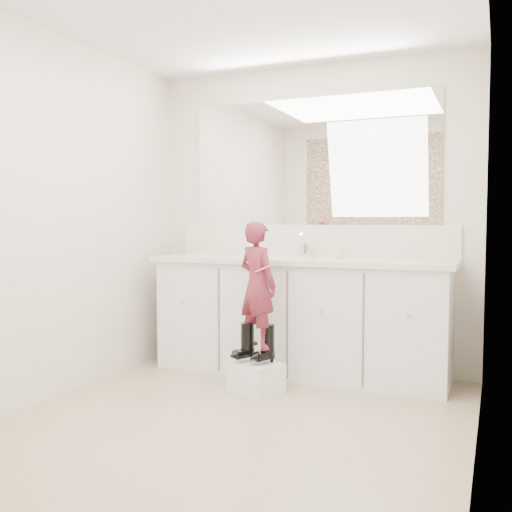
% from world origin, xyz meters
% --- Properties ---
extents(floor, '(3.00, 3.00, 0.00)m').
position_xyz_m(floor, '(0.00, 0.00, 0.00)').
color(floor, '#7F6B53').
rests_on(floor, ground).
extents(wall_back, '(2.60, 0.00, 2.60)m').
position_xyz_m(wall_back, '(0.00, 1.50, 1.20)').
color(wall_back, beige).
rests_on(wall_back, floor).
extents(wall_front, '(2.60, 0.00, 2.60)m').
position_xyz_m(wall_front, '(0.00, -1.50, 1.20)').
color(wall_front, beige).
rests_on(wall_front, floor).
extents(wall_left, '(0.00, 3.00, 3.00)m').
position_xyz_m(wall_left, '(-1.30, 0.00, 1.20)').
color(wall_left, beige).
rests_on(wall_left, floor).
extents(wall_right, '(0.00, 3.00, 3.00)m').
position_xyz_m(wall_right, '(1.30, 0.00, 1.20)').
color(wall_right, beige).
rests_on(wall_right, floor).
extents(vanity_cabinet, '(2.20, 0.55, 0.85)m').
position_xyz_m(vanity_cabinet, '(0.00, 1.23, 0.42)').
color(vanity_cabinet, silver).
rests_on(vanity_cabinet, floor).
extents(countertop, '(2.28, 0.58, 0.04)m').
position_xyz_m(countertop, '(0.00, 1.21, 0.87)').
color(countertop, beige).
rests_on(countertop, vanity_cabinet).
extents(backsplash, '(2.28, 0.03, 0.25)m').
position_xyz_m(backsplash, '(0.00, 1.49, 1.02)').
color(backsplash, beige).
rests_on(backsplash, countertop).
extents(mirror, '(2.00, 0.02, 1.00)m').
position_xyz_m(mirror, '(0.00, 1.49, 1.64)').
color(mirror, white).
rests_on(mirror, wall_back).
extents(dot_panel, '(2.00, 0.01, 1.20)m').
position_xyz_m(dot_panel, '(0.00, -1.49, 1.65)').
color(dot_panel, '#472819').
rests_on(dot_panel, wall_front).
extents(faucet, '(0.08, 0.08, 0.10)m').
position_xyz_m(faucet, '(0.00, 1.38, 0.94)').
color(faucet, silver).
rests_on(faucet, countertop).
extents(cup, '(0.12, 0.12, 0.10)m').
position_xyz_m(cup, '(0.28, 1.28, 0.94)').
color(cup, beige).
rests_on(cup, countertop).
extents(soap_bottle, '(0.10, 0.10, 0.18)m').
position_xyz_m(soap_bottle, '(-0.36, 1.18, 0.98)').
color(soap_bottle, white).
rests_on(soap_bottle, countertop).
extents(step_stool, '(0.40, 0.37, 0.20)m').
position_xyz_m(step_stool, '(-0.12, 0.67, 0.10)').
color(step_stool, white).
rests_on(step_stool, floor).
extents(boot_left, '(0.16, 0.20, 0.27)m').
position_xyz_m(boot_left, '(-0.20, 0.69, 0.34)').
color(boot_left, black).
rests_on(boot_left, step_stool).
extents(boot_right, '(0.16, 0.20, 0.27)m').
position_xyz_m(boot_right, '(-0.05, 0.69, 0.34)').
color(boot_right, black).
rests_on(boot_right, step_stool).
extents(toddler, '(0.37, 0.32, 0.87)m').
position_xyz_m(toddler, '(-0.12, 0.69, 0.74)').
color(toddler, '#A93445').
rests_on(toddler, step_stool).
extents(toothbrush, '(0.13, 0.07, 0.06)m').
position_xyz_m(toothbrush, '(-0.05, 0.61, 0.85)').
color(toothbrush, '#F86090').
rests_on(toothbrush, toddler).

